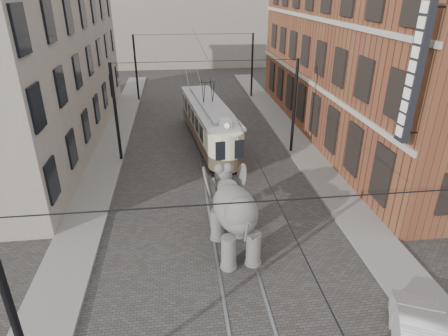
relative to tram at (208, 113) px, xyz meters
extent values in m
plane|color=#3C3A37|center=(-0.04, -8.34, -2.13)|extent=(120.00, 120.00, 0.00)
cube|color=slate|center=(5.96, -8.34, -2.06)|extent=(2.00, 60.00, 0.15)
cube|color=slate|center=(-6.54, -8.34, -2.06)|extent=(2.00, 60.00, 0.15)
cube|color=brown|center=(10.96, 0.66, 3.87)|extent=(8.00, 26.00, 12.00)
cube|color=gray|center=(-11.04, 1.66, 2.87)|extent=(7.00, 24.00, 10.00)
cube|color=gray|center=(-0.04, 31.66, 4.87)|extent=(28.00, 10.00, 14.00)
camera|label=1|loc=(-1.97, -24.81, 7.66)|focal=30.91mm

